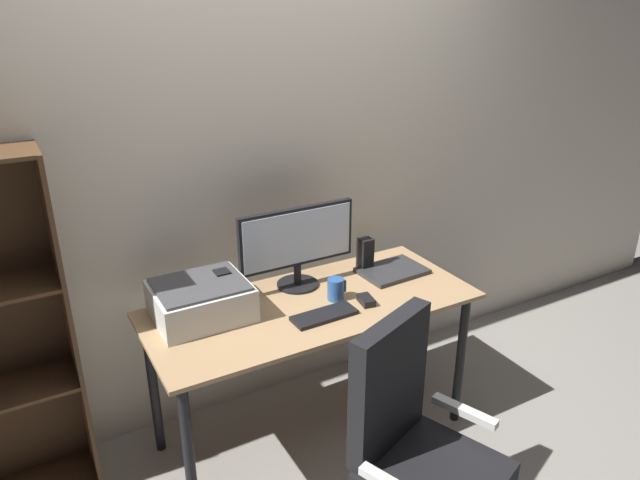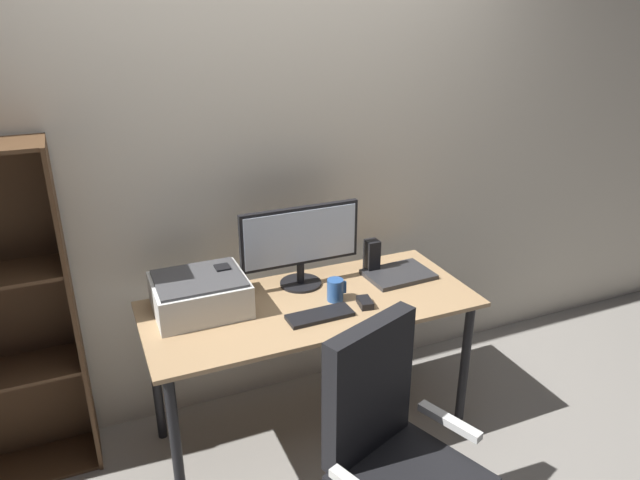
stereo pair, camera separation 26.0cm
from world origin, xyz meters
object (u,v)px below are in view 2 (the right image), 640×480
Objects in this scene: monitor at (300,241)px; mouse at (365,303)px; laptop at (398,274)px; speaker_right at (372,256)px; desk at (311,320)px; speaker_left at (223,283)px; keyboard at (320,315)px; printer at (200,294)px; office_chair at (395,472)px; coffee_mug at (335,290)px.

monitor reaches higher than mouse.
laptop is 0.16m from speaker_right.
speaker_left is at bearing 153.55° from desk.
keyboard is (-0.04, -0.32, -0.22)m from monitor.
desk is 8.84× the size of speaker_left.
office_chair reaches higher than printer.
keyboard is 0.72× the size of printer.
speaker_left reaches higher than printer.
coffee_mug is 0.86m from office_chair.
laptop is 0.98m from printer.
monitor is at bearing 112.94° from coffee_mug.
keyboard is at bearing -95.86° from desk.
printer is (-0.50, -0.06, -0.15)m from monitor.
monitor is at bearing 164.51° from laptop.
coffee_mug is 0.10× the size of office_chair.
monitor is 0.57× the size of office_chair.
keyboard is 1.71× the size of speaker_right.
monitor reaches higher than speaker_right.
speaker_right is at bearing 3.27° from printer.
office_chair reaches higher than keyboard.
monitor is 0.42m from mouse.
speaker_left is at bearing 180.00° from speaker_right.
mouse is at bearing -30.68° from desk.
mouse is (0.23, 0.01, 0.01)m from keyboard.
speaker_right is (0.42, 0.32, 0.08)m from keyboard.
keyboard is 0.23m from mouse.
speaker_right reaches higher than desk.
monitor is 2.00× the size of keyboard.
keyboard is at bearing -142.93° from speaker_right.
coffee_mug is (-0.10, 0.10, 0.04)m from mouse.
speaker_right is at bearing 131.61° from laptop.
desk is 8.84× the size of speaker_right.
coffee_mug is at bearing -11.67° from desk.
office_chair is at bearing -112.80° from speaker_right.
desk is 0.37m from monitor.
mouse is at bearing -58.84° from monitor.
monitor reaches higher than speaker_left.
mouse is at bearing -45.83° from coffee_mug.
speaker_right reaches higher than printer.
laptop is at bearing 21.42° from keyboard.
keyboard is at bearing -42.87° from speaker_left.
coffee_mug is 0.51m from speaker_left.
laptop is at bearing -12.87° from monitor.
speaker_left is (-0.34, 0.32, 0.08)m from keyboard.
desk is at bearing -174.11° from laptop.
keyboard is 0.53m from printer.
laptop is 1.88× the size of speaker_left.
mouse is (0.19, -0.31, -0.21)m from monitor.
desk is 0.27m from mouse.
printer is at bearing -176.73° from speaker_right.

